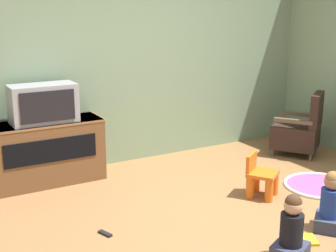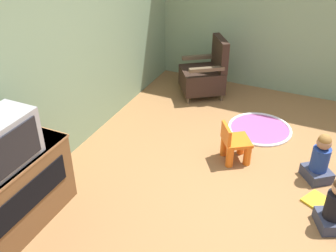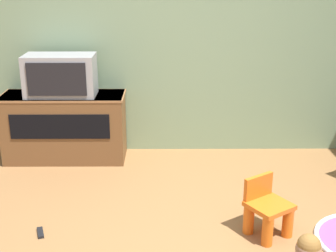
{
  "view_description": "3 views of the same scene",
  "coord_description": "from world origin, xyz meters",
  "px_view_note": "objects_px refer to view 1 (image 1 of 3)",
  "views": [
    {
      "loc": [
        -2.7,
        -3.15,
        1.95
      ],
      "look_at": [
        -0.4,
        0.89,
        0.76
      ],
      "focal_mm": 50.0,
      "sensor_mm": 36.0,
      "label": 1
    },
    {
      "loc": [
        -3.16,
        -0.42,
        2.67
      ],
      "look_at": [
        -0.26,
        0.89,
        0.71
      ],
      "focal_mm": 42.0,
      "sensor_mm": 36.0,
      "label": 2
    },
    {
      "loc": [
        -0.34,
        -2.79,
        2.01
      ],
      "look_at": [
        -0.32,
        1.04,
        0.67
      ],
      "focal_mm": 50.0,
      "sensor_mm": 36.0,
      "label": 3
    }
  ],
  "objects_px": {
    "tv_cabinet": "(46,151)",
    "yellow_kid_chair": "(261,178)",
    "black_armchair": "(299,131)",
    "child_watching_center": "(331,205)",
    "television": "(43,104)",
    "remote_control": "(105,234)",
    "child_watching_left": "(291,231)",
    "book": "(302,240)"
  },
  "relations": [
    {
      "from": "yellow_kid_chair",
      "to": "remote_control",
      "type": "height_order",
      "value": "yellow_kid_chair"
    },
    {
      "from": "tv_cabinet",
      "to": "television",
      "type": "bearing_deg",
      "value": -90.0
    },
    {
      "from": "yellow_kid_chair",
      "to": "book",
      "type": "distance_m",
      "value": 1.02
    },
    {
      "from": "television",
      "to": "child_watching_center",
      "type": "bearing_deg",
      "value": -51.59
    },
    {
      "from": "book",
      "to": "child_watching_center",
      "type": "bearing_deg",
      "value": -144.81
    },
    {
      "from": "child_watching_left",
      "to": "book",
      "type": "relative_size",
      "value": 1.78
    },
    {
      "from": "remote_control",
      "to": "tv_cabinet",
      "type": "bearing_deg",
      "value": -15.39
    },
    {
      "from": "child_watching_center",
      "to": "tv_cabinet",
      "type": "bearing_deg",
      "value": 89.69
    },
    {
      "from": "television",
      "to": "remote_control",
      "type": "height_order",
      "value": "television"
    },
    {
      "from": "black_armchair",
      "to": "remote_control",
      "type": "xyz_separation_m",
      "value": [
        -3.15,
        -0.85,
        -0.32
      ]
    },
    {
      "from": "yellow_kid_chair",
      "to": "remote_control",
      "type": "xyz_separation_m",
      "value": [
        -1.77,
        0.0,
        -0.19
      ]
    },
    {
      "from": "tv_cabinet",
      "to": "yellow_kid_chair",
      "type": "distance_m",
      "value": 2.39
    },
    {
      "from": "tv_cabinet",
      "to": "book",
      "type": "relative_size",
      "value": 4.2
    },
    {
      "from": "yellow_kid_chair",
      "to": "remote_control",
      "type": "distance_m",
      "value": 1.78
    },
    {
      "from": "tv_cabinet",
      "to": "black_armchair",
      "type": "relative_size",
      "value": 1.49
    },
    {
      "from": "tv_cabinet",
      "to": "child_watching_left",
      "type": "bearing_deg",
      "value": -64.96
    },
    {
      "from": "tv_cabinet",
      "to": "child_watching_left",
      "type": "relative_size",
      "value": 2.35
    },
    {
      "from": "book",
      "to": "remote_control",
      "type": "height_order",
      "value": "book"
    },
    {
      "from": "tv_cabinet",
      "to": "television",
      "type": "relative_size",
      "value": 1.81
    },
    {
      "from": "black_armchair",
      "to": "child_watching_left",
      "type": "xyz_separation_m",
      "value": [
        -2.02,
        -1.95,
        -0.1
      ]
    },
    {
      "from": "black_armchair",
      "to": "yellow_kid_chair",
      "type": "bearing_deg",
      "value": -3.1
    },
    {
      "from": "book",
      "to": "remote_control",
      "type": "distance_m",
      "value": 1.71
    },
    {
      "from": "black_armchair",
      "to": "child_watching_left",
      "type": "height_order",
      "value": "black_armchair"
    },
    {
      "from": "television",
      "to": "book",
      "type": "distance_m",
      "value": 3.0
    },
    {
      "from": "black_armchair",
      "to": "tv_cabinet",
      "type": "bearing_deg",
      "value": -46.13
    },
    {
      "from": "child_watching_left",
      "to": "book",
      "type": "xyz_separation_m",
      "value": [
        0.29,
        0.16,
        -0.22
      ]
    },
    {
      "from": "black_armchair",
      "to": "yellow_kid_chair",
      "type": "xyz_separation_m",
      "value": [
        -1.39,
        -0.85,
        -0.14
      ]
    },
    {
      "from": "tv_cabinet",
      "to": "black_armchair",
      "type": "bearing_deg",
      "value": -11.41
    },
    {
      "from": "tv_cabinet",
      "to": "book",
      "type": "height_order",
      "value": "tv_cabinet"
    },
    {
      "from": "tv_cabinet",
      "to": "book",
      "type": "distance_m",
      "value": 2.9
    },
    {
      "from": "tv_cabinet",
      "to": "child_watching_left",
      "type": "xyz_separation_m",
      "value": [
        1.22,
        -2.61,
        -0.13
      ]
    },
    {
      "from": "book",
      "to": "television",
      "type": "bearing_deg",
      "value": -29.68
    },
    {
      "from": "yellow_kid_chair",
      "to": "child_watching_left",
      "type": "xyz_separation_m",
      "value": [
        -0.63,
        -1.1,
        0.04
      ]
    },
    {
      "from": "television",
      "to": "black_armchair",
      "type": "height_order",
      "value": "television"
    },
    {
      "from": "remote_control",
      "to": "television",
      "type": "bearing_deg",
      "value": -15.32
    },
    {
      "from": "television",
      "to": "black_armchair",
      "type": "bearing_deg",
      "value": -10.87
    },
    {
      "from": "television",
      "to": "black_armchair",
      "type": "distance_m",
      "value": 3.35
    },
    {
      "from": "black_armchair",
      "to": "book",
      "type": "xyz_separation_m",
      "value": [
        -1.73,
        -1.8,
        -0.32
      ]
    },
    {
      "from": "black_armchair",
      "to": "remote_control",
      "type": "bearing_deg",
      "value": -19.59
    },
    {
      "from": "television",
      "to": "remote_control",
      "type": "relative_size",
      "value": 4.54
    },
    {
      "from": "television",
      "to": "child_watching_left",
      "type": "relative_size",
      "value": 1.3
    },
    {
      "from": "black_armchair",
      "to": "yellow_kid_chair",
      "type": "relative_size",
      "value": 1.9
    }
  ]
}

